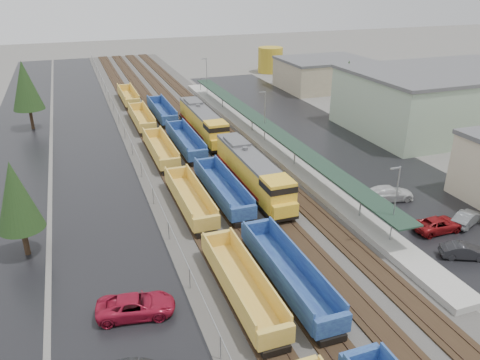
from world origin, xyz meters
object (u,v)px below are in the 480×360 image
Objects in this scene: well_string_yellow at (190,199)px; parked_car_east_c at (389,193)px; parked_car_west_c at (136,306)px; parked_car_east_b at (438,225)px; locomotive_lead at (253,172)px; parked_car_east_e at (467,218)px; storage_tank at (270,60)px; parked_car_east_a at (464,251)px; well_string_blue at (249,224)px; locomotive_trail at (203,122)px.

well_string_yellow is 19.52× the size of parked_car_east_c.
parked_car_west_c is 29.76m from parked_car_east_b.
parked_car_east_e is at bearing -40.43° from locomotive_lead.
storage_tank is 1.11× the size of parked_car_east_c.
well_string_yellow is at bearing 74.23° from parked_car_east_a.
well_string_blue reaches higher than parked_car_west_c.
parked_car_east_a is at bearing -57.24° from locomotive_lead.
locomotive_lead is 23.18m from parked_car_east_a.
parked_car_east_c is (0.83, 12.06, 0.14)m from parked_car_east_a.
parked_car_east_b is at bearing -30.92° from well_string_yellow.
parked_car_east_c is at bearing -103.20° from storage_tank.
parked_car_west_c is 1.32× the size of parked_car_east_e.
parked_car_east_e is (25.33, -12.91, -0.46)m from well_string_yellow.
locomotive_lead is 3.11× the size of storage_tank.
parked_car_west_c is (-16.00, -38.17, -1.55)m from locomotive_trail.
well_string_blue is 17.44× the size of parked_car_west_c.
locomotive_trail reaches higher than parked_car_east_e.
well_string_yellow is at bearing 118.34° from well_string_blue.
locomotive_trail is 30.55m from well_string_blue.
parked_car_west_c is 28.61m from parked_car_east_a.
parked_car_west_c is at bearing 71.13° from parked_car_east_e.
parked_car_east_e is at bearing -20.93° from parked_car_east_a.
locomotive_trail is at bearing 70.70° from well_string_yellow.
parked_car_east_b is (29.66, 2.34, -0.09)m from parked_car_west_c.
parked_car_east_b is 7.45m from parked_car_east_c.
locomotive_trail is at bearing -13.31° from parked_car_west_c.
parked_car_east_c is (17.35, 1.88, -0.38)m from well_string_blue.
locomotive_lead is 22.82m from parked_car_east_e.
locomotive_trail is 24.24m from well_string_yellow.
parked_car_east_c is at bearing 20.90° from parked_car_east_a.
storage_tank reaches higher than well_string_blue.
locomotive_lead is 15.33m from parked_car_east_c.
parked_car_west_c is at bearing -117.59° from well_string_yellow.
locomotive_lead is at bearing 69.44° from parked_car_east_c.
locomotive_trail is 4.73× the size of parked_car_east_a.
parked_car_east_b is (13.66, -35.82, -1.64)m from locomotive_trail.
parked_car_west_c is 1.13× the size of parked_car_east_b.
locomotive_trail is at bearing 42.05° from parked_car_east_a.
parked_car_east_c is (21.35, -5.53, -0.36)m from well_string_yellow.
parked_car_east_b is at bearing -47.34° from locomotive_lead.
parked_car_east_c reaches higher than parked_car_east_a.
locomotive_trail is 0.19× the size of well_string_blue.
parked_car_east_b is at bearing -76.04° from parked_car_west_c.
parked_car_west_c reaches higher than parked_car_east_e.
well_string_yellow is 77.47m from storage_tank.
well_string_yellow is at bearing 39.98° from parked_car_east_e.
locomotive_lead is 3.38× the size of parked_car_west_c.
parked_car_east_b is at bearing 10.92° from parked_car_east_a.
well_string_yellow reaches higher than parked_car_east_e.
storage_tank is 1.44× the size of parked_car_east_e.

